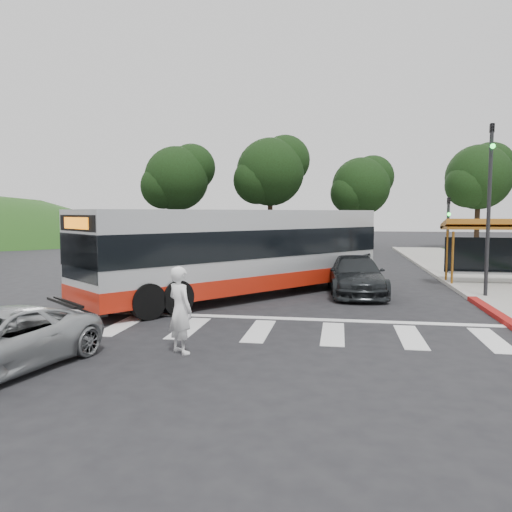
# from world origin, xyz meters

# --- Properties ---
(ground) EXTENTS (140.00, 140.00, 0.00)m
(ground) POSITION_xyz_m (0.00, 0.00, 0.00)
(ground) COLOR black
(ground) RESTS_ON ground
(sidewalk_east) EXTENTS (4.00, 40.00, 0.12)m
(sidewalk_east) POSITION_xyz_m (11.00, 8.00, 0.06)
(sidewalk_east) COLOR gray
(sidewalk_east) RESTS_ON ground
(curb_east) EXTENTS (0.30, 40.00, 0.15)m
(curb_east) POSITION_xyz_m (9.00, 8.00, 0.07)
(curb_east) COLOR #9E9991
(curb_east) RESTS_ON ground
(curb_east_red) EXTENTS (0.32, 6.00, 0.15)m
(curb_east_red) POSITION_xyz_m (9.00, -2.00, 0.08)
(curb_east_red) COLOR maroon
(curb_east_red) RESTS_ON ground
(crosswalk_ladder) EXTENTS (18.00, 2.60, 0.01)m
(crosswalk_ladder) POSITION_xyz_m (0.00, -5.00, 0.01)
(crosswalk_ladder) COLOR silver
(crosswalk_ladder) RESTS_ON ground
(bus_shelter) EXTENTS (4.20, 1.60, 2.86)m
(bus_shelter) POSITION_xyz_m (10.80, 5.10, 2.35)
(bus_shelter) COLOR #915618
(bus_shelter) RESTS_ON sidewalk_east
(traffic_signal_ne_tall) EXTENTS (0.18, 0.37, 6.50)m
(traffic_signal_ne_tall) POSITION_xyz_m (9.60, 1.49, 3.88)
(traffic_signal_ne_tall) COLOR black
(traffic_signal_ne_tall) RESTS_ON ground
(traffic_signal_ne_short) EXTENTS (0.18, 0.37, 4.00)m
(traffic_signal_ne_short) POSITION_xyz_m (9.60, 8.49, 2.48)
(traffic_signal_ne_short) COLOR black
(traffic_signal_ne_short) RESTS_ON ground
(tree_ne_a) EXTENTS (6.16, 5.74, 9.30)m
(tree_ne_a) POSITION_xyz_m (16.08, 28.06, 6.39)
(tree_ne_a) COLOR black
(tree_ne_a) RESTS_ON parking_lot
(tree_north_a) EXTENTS (6.60, 6.15, 10.17)m
(tree_north_a) POSITION_xyz_m (-1.92, 26.07, 6.92)
(tree_north_a) COLOR black
(tree_north_a) RESTS_ON ground
(tree_north_b) EXTENTS (5.72, 5.33, 8.43)m
(tree_north_b) POSITION_xyz_m (6.07, 28.06, 5.66)
(tree_north_b) COLOR black
(tree_north_b) RESTS_ON ground
(tree_north_c) EXTENTS (6.16, 5.74, 9.30)m
(tree_north_c) POSITION_xyz_m (-9.92, 24.06, 6.29)
(tree_north_c) COLOR black
(tree_north_c) RESTS_ON ground
(transit_bus) EXTENTS (10.29, 11.80, 3.34)m
(transit_bus) POSITION_xyz_m (0.50, 0.50, 1.67)
(transit_bus) COLOR #B3B6B8
(transit_bus) RESTS_ON ground
(pedestrian) EXTENTS (0.88, 0.83, 2.02)m
(pedestrian) POSITION_xyz_m (0.55, -7.41, 1.01)
(pedestrian) COLOR white
(pedestrian) RESTS_ON ground
(dark_sedan) EXTENTS (2.50, 5.30, 1.49)m
(dark_sedan) POSITION_xyz_m (4.79, 1.79, 0.75)
(dark_sedan) COLOR #212527
(dark_sedan) RESTS_ON ground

